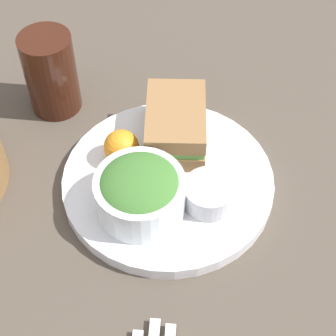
{
  "coord_description": "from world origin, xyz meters",
  "views": [
    {
      "loc": [
        -0.46,
        0.03,
        0.61
      ],
      "look_at": [
        0.0,
        0.0,
        0.04
      ],
      "focal_mm": 60.0,
      "sensor_mm": 36.0,
      "label": 1
    }
  ],
  "objects_px": {
    "sandwich": "(176,125)",
    "salad_bowl": "(140,191)",
    "plate": "(168,182)",
    "dressing_cup": "(209,194)",
    "drink_glass": "(51,73)"
  },
  "relations": [
    {
      "from": "sandwich",
      "to": "dressing_cup",
      "type": "height_order",
      "value": "sandwich"
    },
    {
      "from": "sandwich",
      "to": "drink_glass",
      "type": "distance_m",
      "value": 0.2
    },
    {
      "from": "sandwich",
      "to": "salad_bowl",
      "type": "xyz_separation_m",
      "value": [
        -0.12,
        0.05,
        0.0
      ]
    },
    {
      "from": "sandwich",
      "to": "salad_bowl",
      "type": "bearing_deg",
      "value": 155.82
    },
    {
      "from": "sandwich",
      "to": "drink_glass",
      "type": "xyz_separation_m",
      "value": [
        0.1,
        0.18,
        0.01
      ]
    },
    {
      "from": "salad_bowl",
      "to": "drink_glass",
      "type": "height_order",
      "value": "drink_glass"
    },
    {
      "from": "plate",
      "to": "salad_bowl",
      "type": "height_order",
      "value": "salad_bowl"
    },
    {
      "from": "salad_bowl",
      "to": "sandwich",
      "type": "bearing_deg",
      "value": -24.18
    },
    {
      "from": "plate",
      "to": "salad_bowl",
      "type": "bearing_deg",
      "value": 141.3
    },
    {
      "from": "drink_glass",
      "to": "plate",
      "type": "bearing_deg",
      "value": -136.08
    },
    {
      "from": "plate",
      "to": "dressing_cup",
      "type": "relative_size",
      "value": 4.26
    },
    {
      "from": "dressing_cup",
      "to": "sandwich",
      "type": "bearing_deg",
      "value": 17.81
    },
    {
      "from": "sandwich",
      "to": "drink_glass",
      "type": "relative_size",
      "value": 1.0
    },
    {
      "from": "sandwich",
      "to": "salad_bowl",
      "type": "height_order",
      "value": "salad_bowl"
    },
    {
      "from": "plate",
      "to": "drink_glass",
      "type": "height_order",
      "value": "drink_glass"
    }
  ]
}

